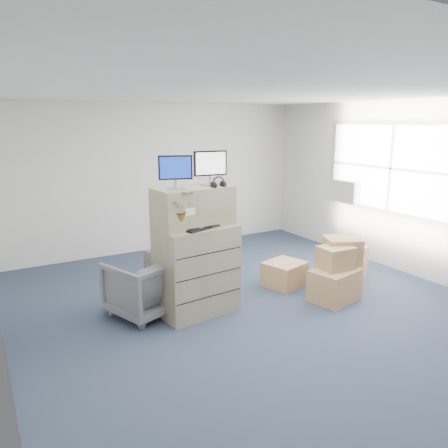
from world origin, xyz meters
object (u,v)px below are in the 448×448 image
at_px(monitor_left, 175,170).
at_px(monitor_right, 210,166).
at_px(office_chair, 143,284).
at_px(water_bottle, 196,215).
at_px(potted_plant, 178,213).
at_px(filing_cabinet_lower, 197,270).
at_px(keyboard, 200,228).

bearing_deg(monitor_left, monitor_right, 25.17).
bearing_deg(monitor_right, office_chair, 173.15).
bearing_deg(office_chair, water_bottle, 142.68).
bearing_deg(monitor_left, water_bottle, 27.96).
distance_m(monitor_left, monitor_right, 0.52).
bearing_deg(water_bottle, potted_plant, -150.05).
height_order(filing_cabinet_lower, office_chair, filing_cabinet_lower).
height_order(monitor_left, keyboard, monitor_left).
relative_size(monitor_right, keyboard, 0.89).
bearing_deg(keyboard, office_chair, 125.83).
bearing_deg(monitor_right, water_bottle, -170.40).
bearing_deg(potted_plant, office_chair, 129.47).
distance_m(filing_cabinet_lower, office_chair, 0.72).
distance_m(monitor_left, keyboard, 0.77).
bearing_deg(monitor_right, monitor_left, -166.48).
height_order(keyboard, water_bottle, water_bottle).
bearing_deg(office_chair, keyboard, 126.66).
distance_m(monitor_left, potted_plant, 0.52).
xyz_separation_m(filing_cabinet_lower, water_bottle, (0.05, 0.08, 0.71)).
xyz_separation_m(filing_cabinet_lower, monitor_right, (0.26, 0.09, 1.33)).
height_order(filing_cabinet_lower, potted_plant, potted_plant).
bearing_deg(potted_plant, monitor_right, 20.72).
xyz_separation_m(water_bottle, office_chair, (-0.68, 0.22, -0.89)).
height_order(monitor_left, potted_plant, monitor_left).
distance_m(filing_cabinet_lower, potted_plant, 0.87).
distance_m(monitor_left, office_chair, 1.55).
bearing_deg(keyboard, monitor_left, 128.98).
relative_size(monitor_right, potted_plant, 0.94).
bearing_deg(filing_cabinet_lower, keyboard, -99.69).
bearing_deg(monitor_right, keyboard, -135.84).
xyz_separation_m(monitor_left, potted_plant, (-0.04, -0.14, -0.50)).
bearing_deg(monitor_left, office_chair, 161.92).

